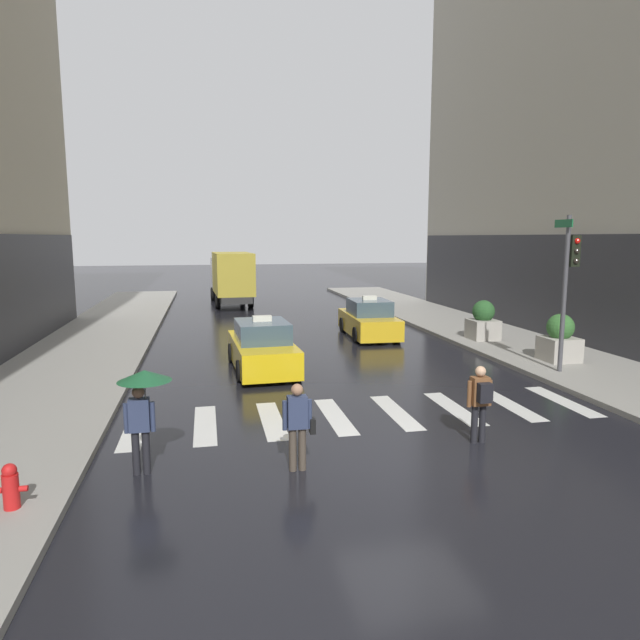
% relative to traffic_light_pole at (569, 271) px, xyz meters
% --- Properties ---
extents(ground_plane, '(160.00, 160.00, 0.00)m').
position_rel_traffic_light_pole_xyz_m(ground_plane, '(-7.08, -5.44, -3.26)').
color(ground_plane, black).
extents(crosswalk_markings, '(11.30, 2.80, 0.01)m').
position_rel_traffic_light_pole_xyz_m(crosswalk_markings, '(-7.08, -2.44, -3.25)').
color(crosswalk_markings, silver).
rests_on(crosswalk_markings, ground).
extents(traffic_light_pole, '(0.44, 0.84, 4.80)m').
position_rel_traffic_light_pole_xyz_m(traffic_light_pole, '(0.00, 0.00, 0.00)').
color(traffic_light_pole, '#47474C').
rests_on(traffic_light_pole, curb_right).
extents(taxi_lead, '(2.08, 4.61, 1.80)m').
position_rel_traffic_light_pole_xyz_m(taxi_lead, '(-9.11, 2.63, -2.53)').
color(taxi_lead, yellow).
rests_on(taxi_lead, ground).
extents(taxi_second, '(2.05, 4.60, 1.80)m').
position_rel_traffic_light_pole_xyz_m(taxi_second, '(-3.96, 7.87, -2.53)').
color(taxi_second, gold).
rests_on(taxi_second, ground).
extents(box_truck, '(2.56, 7.63, 3.35)m').
position_rel_traffic_light_pole_xyz_m(box_truck, '(-9.26, 20.47, -1.41)').
color(box_truck, '#2D2D2D').
rests_on(box_truck, ground).
extents(pedestrian_with_umbrella, '(0.96, 0.96, 1.94)m').
position_rel_traffic_light_pole_xyz_m(pedestrian_with_umbrella, '(-12.00, -4.96, -1.74)').
color(pedestrian_with_umbrella, black).
rests_on(pedestrian_with_umbrella, ground).
extents(pedestrian_with_backpack, '(0.55, 0.43, 1.65)m').
position_rel_traffic_light_pole_xyz_m(pedestrian_with_backpack, '(-5.31, -4.78, -2.29)').
color(pedestrian_with_backpack, black).
rests_on(pedestrian_with_backpack, ground).
extents(pedestrian_with_handbag, '(0.60, 0.24, 1.65)m').
position_rel_traffic_light_pole_xyz_m(pedestrian_with_handbag, '(-9.24, -5.37, -2.32)').
color(pedestrian_with_handbag, '#473D33').
rests_on(pedestrian_with_handbag, ground).
extents(fire_hydrant, '(0.48, 0.24, 0.72)m').
position_rel_traffic_light_pole_xyz_m(fire_hydrant, '(-13.85, -6.22, -2.75)').
color(fire_hydrant, red).
rests_on(fire_hydrant, curb_left).
extents(planter_near_corner, '(1.10, 1.10, 1.60)m').
position_rel_traffic_light_pole_xyz_m(planter_near_corner, '(0.79, 1.35, -2.38)').
color(planter_near_corner, '#A8A399').
rests_on(planter_near_corner, curb_right).
extents(planter_mid_block, '(1.10, 1.10, 1.60)m').
position_rel_traffic_light_pole_xyz_m(planter_mid_block, '(0.23, 5.60, -2.38)').
color(planter_mid_block, '#A8A399').
rests_on(planter_mid_block, curb_right).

